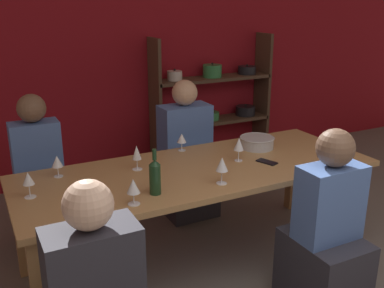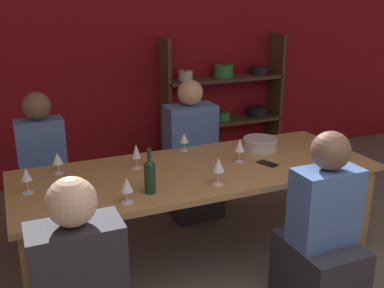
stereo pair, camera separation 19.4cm
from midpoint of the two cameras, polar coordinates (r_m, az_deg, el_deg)
The scene contains 16 objects.
wall_back_red at distance 4.87m, azimuth -6.09°, elevation 11.78°, with size 8.80×0.06×2.70m.
shelf_unit at distance 5.20m, azimuth 5.01°, elevation 3.59°, with size 1.43×0.30×1.49m.
dining_table at distance 3.19m, azimuth 2.46°, elevation -4.42°, with size 2.53×0.95×0.74m.
mixing_bowl at distance 3.60m, azimuth 10.20°, elevation 0.09°, with size 0.28×0.28×0.09m.
wine_bottle_green at distance 2.73m, azimuth -3.36°, elevation -3.99°, with size 0.07×0.07×0.29m.
wine_glass_empty_a at distance 3.49m, azimuth 0.58°, elevation 0.71°, with size 0.07×0.07×0.14m.
wine_glass_empty_b at distance 3.27m, azimuth 7.76°, elevation -0.20°, with size 0.07×0.07×0.18m.
wine_glass_white_a at distance 2.87m, azimuth -18.52°, elevation -3.83°, with size 0.07×0.07×0.16m.
wine_glass_red_a at distance 2.62m, azimuth -6.22°, elevation -5.28°, with size 0.08×0.08×0.16m.
wine_glass_red_b at distance 2.86m, azimuth 5.31°, elevation -2.78°, with size 0.08×0.08×0.18m.
wine_glass_white_b at distance 3.14m, azimuth -15.03°, elevation -1.88°, with size 0.07×0.07×0.15m.
wine_glass_white_c at distance 3.13m, azimuth -5.35°, elevation -1.08°, with size 0.07×0.07×0.18m.
cell_phone at distance 3.29m, azimuth 11.25°, elevation -2.47°, with size 0.12×0.16×0.01m.
person_far_a at distance 3.73m, azimuth -16.72°, elevation -5.11°, with size 0.36×0.45×1.21m.
person_near_b at distance 2.90m, azimuth 17.93°, elevation -12.67°, with size 0.39×0.49×1.18m.
person_far_b at distance 4.05m, azimuth 1.16°, elevation -2.69°, with size 0.44×0.55×1.21m.
Camera 2 is at (-1.35, -0.84, 1.88)m, focal length 42.00 mm.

